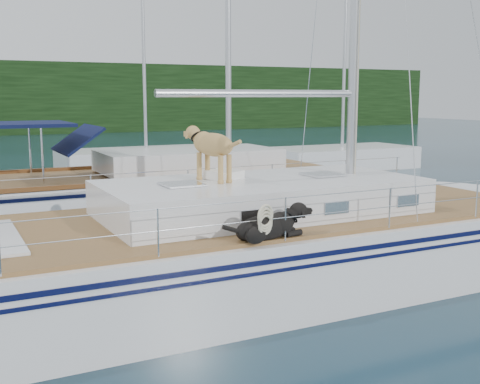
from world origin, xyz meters
TOP-DOWN VIEW (x-y plane):
  - ground at (0.00, 0.00)m, footprint 120.00×120.00m
  - main_sailboat at (0.09, -0.00)m, footprint 12.00×3.85m
  - neighbor_sailboat at (1.12, 6.68)m, footprint 11.00×3.50m
  - bg_boat_center at (4.00, 16.00)m, footprint 7.20×3.00m
  - bg_boat_east at (12.00, 13.00)m, footprint 6.40×3.00m

SIDE VIEW (x-z plane):
  - ground at x=0.00m, z-range 0.00..0.00m
  - bg_boat_center at x=4.00m, z-range -5.37..6.28m
  - bg_boat_east at x=12.00m, z-range -5.37..6.28m
  - neighbor_sailboat at x=1.12m, z-range -6.02..7.28m
  - main_sailboat at x=0.09m, z-range -6.33..7.68m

